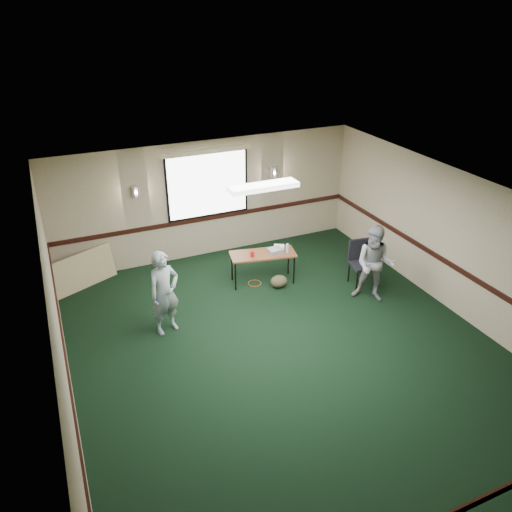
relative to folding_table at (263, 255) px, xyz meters
name	(u,v)px	position (x,y,z in m)	size (l,w,h in m)	color
ground	(286,349)	(-0.58, -2.26, -0.63)	(8.00, 8.00, 0.00)	black
room_shell	(239,221)	(-0.58, -0.14, 0.95)	(8.00, 8.02, 8.00)	tan
folding_table	(263,255)	(0.00, 0.00, 0.00)	(1.44, 0.80, 0.68)	brown
projector	(275,251)	(0.24, -0.08, 0.10)	(0.29, 0.24, 0.10)	#92939A
game_console	(279,247)	(0.42, 0.09, 0.08)	(0.22, 0.17, 0.05)	white
red_cup	(252,254)	(-0.26, -0.04, 0.11)	(0.08, 0.08, 0.12)	red
water_bottle	(287,248)	(0.48, -0.16, 0.15)	(0.06, 0.06, 0.19)	#97C8F8
duffel_bag	(279,281)	(0.22, -0.34, -0.50)	(0.37, 0.28, 0.26)	#483E29
cable_coil	(255,283)	(-0.19, -0.01, -0.62)	(0.29, 0.29, 0.01)	#BE4B17
folded_table	(83,271)	(-3.50, 1.34, -0.26)	(1.45, 0.06, 0.75)	tan
conference_chair	(361,259)	(1.86, -0.86, -0.06)	(0.54, 0.56, 0.97)	black
person_left	(164,293)	(-2.31, -0.88, 0.17)	(0.58, 0.38, 1.59)	#3F618C
person_right	(375,264)	(1.71, -1.50, 0.17)	(0.77, 0.60, 1.59)	#798FBD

